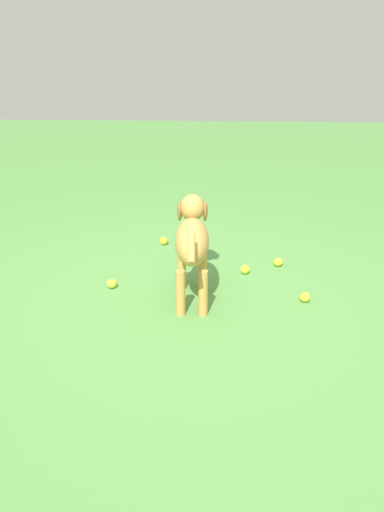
{
  "coord_description": "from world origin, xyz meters",
  "views": [
    {
      "loc": [
        0.2,
        -3.02,
        1.73
      ],
      "look_at": [
        0.08,
        0.23,
        0.32
      ],
      "focal_mm": 39.13,
      "sensor_mm": 36.0,
      "label": 1
    }
  ],
  "objects_px": {
    "tennis_ball_0": "(164,241)",
    "tennis_ball_3": "(305,297)",
    "dog": "(192,240)",
    "tennis_ball_4": "(278,262)",
    "tennis_ball_2": "(112,284)",
    "tennis_ball_1": "(245,269)"
  },
  "relations": [
    {
      "from": "dog",
      "to": "tennis_ball_0",
      "type": "xyz_separation_m",
      "value": [
        -0.27,
        0.91,
        -0.38
      ]
    },
    {
      "from": "tennis_ball_0",
      "to": "tennis_ball_2",
      "type": "distance_m",
      "value": 0.85
    },
    {
      "from": "tennis_ball_0",
      "to": "tennis_ball_3",
      "type": "xyz_separation_m",
      "value": [
        1.01,
        -0.95,
        0.0
      ]
    },
    {
      "from": "dog",
      "to": "tennis_ball_1",
      "type": "height_order",
      "value": "dog"
    },
    {
      "from": "tennis_ball_0",
      "to": "tennis_ball_2",
      "type": "bearing_deg",
      "value": -109.8
    },
    {
      "from": "tennis_ball_2",
      "to": "tennis_ball_3",
      "type": "xyz_separation_m",
      "value": [
        1.3,
        -0.15,
        0.0
      ]
    },
    {
      "from": "tennis_ball_1",
      "to": "tennis_ball_3",
      "type": "distance_m",
      "value": 0.56
    },
    {
      "from": "dog",
      "to": "tennis_ball_1",
      "type": "relative_size",
      "value": 14.0
    },
    {
      "from": "dog",
      "to": "tennis_ball_4",
      "type": "relative_size",
      "value": 14.0
    },
    {
      "from": "tennis_ball_2",
      "to": "tennis_ball_3",
      "type": "bearing_deg",
      "value": -6.64
    },
    {
      "from": "tennis_ball_0",
      "to": "tennis_ball_2",
      "type": "relative_size",
      "value": 1.0
    },
    {
      "from": "dog",
      "to": "tennis_ball_4",
      "type": "distance_m",
      "value": 0.9
    },
    {
      "from": "tennis_ball_2",
      "to": "tennis_ball_4",
      "type": "xyz_separation_m",
      "value": [
        1.18,
        0.41,
        0.0
      ]
    },
    {
      "from": "tennis_ball_1",
      "to": "tennis_ball_2",
      "type": "distance_m",
      "value": 0.96
    },
    {
      "from": "tennis_ball_1",
      "to": "tennis_ball_4",
      "type": "relative_size",
      "value": 1.0
    },
    {
      "from": "tennis_ball_0",
      "to": "tennis_ball_1",
      "type": "relative_size",
      "value": 1.0
    },
    {
      "from": "tennis_ball_3",
      "to": "tennis_ball_4",
      "type": "xyz_separation_m",
      "value": [
        -0.12,
        0.56,
        0.0
      ]
    },
    {
      "from": "tennis_ball_0",
      "to": "tennis_ball_3",
      "type": "height_order",
      "value": "same"
    },
    {
      "from": "tennis_ball_1",
      "to": "tennis_ball_4",
      "type": "height_order",
      "value": "same"
    },
    {
      "from": "dog",
      "to": "tennis_ball_4",
      "type": "xyz_separation_m",
      "value": [
        0.62,
        0.52,
        -0.38
      ]
    },
    {
      "from": "dog",
      "to": "tennis_ball_0",
      "type": "bearing_deg",
      "value": 14.63
    },
    {
      "from": "dog",
      "to": "tennis_ball_3",
      "type": "bearing_deg",
      "value": -94.64
    }
  ]
}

